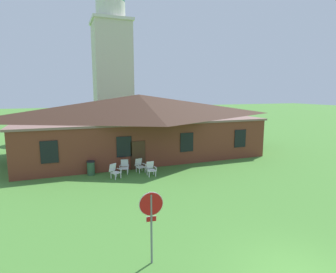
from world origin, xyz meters
name	(u,v)px	position (x,y,z in m)	size (l,w,h in m)	color
brick_building	(139,124)	(0.00, 18.65, 2.77)	(20.66, 10.40, 5.43)	brown
dome_tower	(112,63)	(0.17, 32.87, 9.53)	(5.18, 5.18, 20.71)	beige
stop_sign	(151,214)	(-3.97, 2.37, 1.76)	(0.80, 0.11, 2.49)	slate
lawn_chair_by_porch	(115,171)	(-3.48, 12.08, 0.50)	(0.83, 0.86, 0.96)	white
lawn_chair_near_door	(124,166)	(-2.64, 12.95, 0.50)	(0.75, 0.80, 0.96)	white
lawn_chair_left_end	(140,165)	(-1.54, 12.85, 0.50)	(0.74, 0.79, 0.96)	silver
lawn_chair_middle	(151,168)	(-1.07, 11.76, 0.50)	(0.65, 0.68, 0.96)	white
trash_bin	(91,168)	(-4.88, 13.35, 0.50)	(0.56, 0.56, 0.98)	#335638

